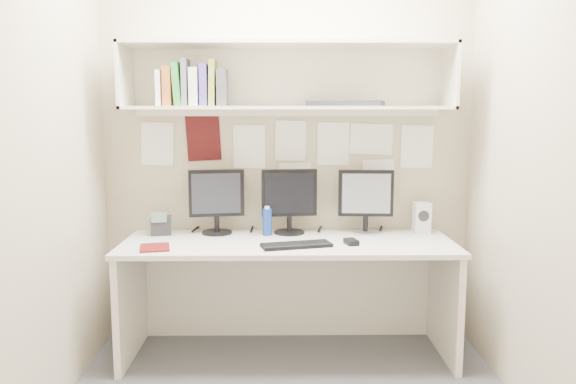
{
  "coord_description": "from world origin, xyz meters",
  "views": [
    {
      "loc": [
        -0.04,
        -2.68,
        1.49
      ],
      "look_at": [
        -0.0,
        0.35,
        1.07
      ],
      "focal_mm": 35.0,
      "sensor_mm": 36.0,
      "label": 1
    }
  ],
  "objects_px": {
    "monitor_center": "(289,198)",
    "keyboard": "(296,245)",
    "monitor_right": "(366,198)",
    "speaker": "(422,218)",
    "desk_phone": "(161,225)",
    "maroon_notebook": "(155,247)",
    "monitor_left": "(217,198)",
    "desk": "(288,298)"
  },
  "relations": [
    {
      "from": "monitor_center",
      "to": "keyboard",
      "type": "xyz_separation_m",
      "value": [
        0.04,
        -0.38,
        -0.22
      ]
    },
    {
      "from": "monitor_right",
      "to": "speaker",
      "type": "xyz_separation_m",
      "value": [
        0.36,
        0.0,
        -0.13
      ]
    },
    {
      "from": "keyboard",
      "to": "speaker",
      "type": "xyz_separation_m",
      "value": [
        0.82,
        0.38,
        0.09
      ]
    },
    {
      "from": "speaker",
      "to": "desk_phone",
      "type": "relative_size",
      "value": 1.31
    },
    {
      "from": "monitor_center",
      "to": "desk_phone",
      "type": "relative_size",
      "value": 2.71
    },
    {
      "from": "maroon_notebook",
      "to": "desk_phone",
      "type": "bearing_deg",
      "value": 84.19
    },
    {
      "from": "monitor_center",
      "to": "speaker",
      "type": "distance_m",
      "value": 0.87
    },
    {
      "from": "monitor_left",
      "to": "monitor_right",
      "type": "xyz_separation_m",
      "value": [
        0.96,
        0.0,
        -0.0
      ]
    },
    {
      "from": "desk_phone",
      "to": "speaker",
      "type": "bearing_deg",
      "value": -9.87
    },
    {
      "from": "monitor_right",
      "to": "keyboard",
      "type": "relative_size",
      "value": 1.01
    },
    {
      "from": "monitor_right",
      "to": "desk_phone",
      "type": "distance_m",
      "value": 1.32
    },
    {
      "from": "desk",
      "to": "monitor_left",
      "type": "height_order",
      "value": "monitor_left"
    },
    {
      "from": "monitor_left",
      "to": "desk_phone",
      "type": "height_order",
      "value": "monitor_left"
    },
    {
      "from": "monitor_left",
      "to": "monitor_center",
      "type": "height_order",
      "value": "monitor_center"
    },
    {
      "from": "desk",
      "to": "desk_phone",
      "type": "height_order",
      "value": "desk_phone"
    },
    {
      "from": "maroon_notebook",
      "to": "desk",
      "type": "bearing_deg",
      "value": 1.75
    },
    {
      "from": "desk",
      "to": "speaker",
      "type": "distance_m",
      "value": 1.01
    },
    {
      "from": "desk",
      "to": "monitor_right",
      "type": "xyz_separation_m",
      "value": [
        0.5,
        0.22,
        0.59
      ]
    },
    {
      "from": "keyboard",
      "to": "maroon_notebook",
      "type": "bearing_deg",
      "value": 167.66
    },
    {
      "from": "speaker",
      "to": "keyboard",
      "type": "bearing_deg",
      "value": -157.92
    },
    {
      "from": "speaker",
      "to": "desk_phone",
      "type": "distance_m",
      "value": 1.68
    },
    {
      "from": "monitor_right",
      "to": "speaker",
      "type": "height_order",
      "value": "monitor_right"
    },
    {
      "from": "maroon_notebook",
      "to": "desk_phone",
      "type": "relative_size",
      "value": 1.32
    },
    {
      "from": "keyboard",
      "to": "speaker",
      "type": "distance_m",
      "value": 0.91
    },
    {
      "from": "speaker",
      "to": "desk_phone",
      "type": "xyz_separation_m",
      "value": [
        -1.68,
        -0.03,
        -0.04
      ]
    },
    {
      "from": "monitor_center",
      "to": "maroon_notebook",
      "type": "xyz_separation_m",
      "value": [
        -0.78,
        -0.41,
        -0.22
      ]
    },
    {
      "from": "desk",
      "to": "maroon_notebook",
      "type": "bearing_deg",
      "value": -166.04
    },
    {
      "from": "desk",
      "to": "desk_phone",
      "type": "bearing_deg",
      "value": 167.04
    },
    {
      "from": "maroon_notebook",
      "to": "monitor_right",
      "type": "bearing_deg",
      "value": 5.7
    },
    {
      "from": "speaker",
      "to": "maroon_notebook",
      "type": "height_order",
      "value": "speaker"
    },
    {
      "from": "monitor_left",
      "to": "speaker",
      "type": "xyz_separation_m",
      "value": [
        1.32,
        0.0,
        -0.13
      ]
    },
    {
      "from": "monitor_center",
      "to": "keyboard",
      "type": "bearing_deg",
      "value": -92.13
    },
    {
      "from": "speaker",
      "to": "desk",
      "type": "bearing_deg",
      "value": -168.45
    },
    {
      "from": "speaker",
      "to": "maroon_notebook",
      "type": "xyz_separation_m",
      "value": [
        -1.63,
        -0.41,
        -0.09
      ]
    },
    {
      "from": "monitor_left",
      "to": "keyboard",
      "type": "xyz_separation_m",
      "value": [
        0.5,
        -0.38,
        -0.22
      ]
    },
    {
      "from": "desk",
      "to": "keyboard",
      "type": "relative_size",
      "value": 4.95
    },
    {
      "from": "maroon_notebook",
      "to": "desk_phone",
      "type": "distance_m",
      "value": 0.38
    },
    {
      "from": "desk",
      "to": "maroon_notebook",
      "type": "relative_size",
      "value": 9.95
    },
    {
      "from": "monitor_left",
      "to": "desk_phone",
      "type": "distance_m",
      "value": 0.39
    },
    {
      "from": "monitor_left",
      "to": "monitor_right",
      "type": "height_order",
      "value": "monitor_left"
    },
    {
      "from": "monitor_center",
      "to": "desk_phone",
      "type": "distance_m",
      "value": 0.84
    },
    {
      "from": "monitor_left",
      "to": "desk_phone",
      "type": "xyz_separation_m",
      "value": [
        -0.35,
        -0.03,
        -0.17
      ]
    }
  ]
}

